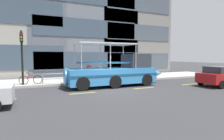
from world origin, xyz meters
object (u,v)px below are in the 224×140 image
pedestrian_mid_left (100,70)px  background_car_east (223,76)px  leaned_bicycle (31,80)px  pedestrian_mid_right (89,69)px  duck_tour_boat (117,72)px  pedestrian_near_bow (131,69)px  traffic_light_pole (22,52)px  parking_sign (143,62)px

pedestrian_mid_left → background_car_east: bearing=-40.2°
leaned_bicycle → pedestrian_mid_right: bearing=11.4°
leaned_bicycle → pedestrian_mid_left: bearing=6.7°
duck_tour_boat → pedestrian_near_bow: size_ratio=5.96×
leaned_bicycle → pedestrian_near_bow: 9.73m
traffic_light_pole → duck_tour_boat: (7.15, -2.38, -1.64)m
leaned_bicycle → background_car_east: (14.45, -6.16, 0.29)m
leaned_bicycle → pedestrian_near_bow: pedestrian_near_bow is taller
parking_sign → duck_tour_boat: bearing=-147.3°
duck_tour_boat → pedestrian_mid_left: bearing=95.3°
traffic_light_pole → pedestrian_mid_right: 6.10m
parking_sign → pedestrian_near_bow: size_ratio=1.67×
leaned_bicycle → pedestrian_mid_left: 6.35m
pedestrian_near_bow → pedestrian_mid_right: 4.49m
traffic_light_pole → pedestrian_mid_left: (6.85, 0.81, -1.66)m
pedestrian_mid_right → traffic_light_pole: bearing=-169.0°
leaned_bicycle → pedestrian_near_bow: bearing=4.3°
traffic_light_pole → duck_tour_boat: size_ratio=0.48×
duck_tour_boat → traffic_light_pole: bearing=161.6°
leaned_bicycle → background_car_east: 15.71m
traffic_light_pole → parking_sign: size_ratio=1.70×
traffic_light_pole → parking_sign: traffic_light_pole is taller
pedestrian_mid_left → background_car_east: size_ratio=0.35×
pedestrian_near_bow → pedestrian_mid_left: size_ratio=0.98×
background_car_east → parking_sign: bearing=117.5°
parking_sign → pedestrian_mid_right: 5.90m
pedestrian_mid_left → parking_sign: bearing=-4.0°
pedestrian_mid_left → leaned_bicycle: bearing=-173.3°
pedestrian_near_bow → background_car_east: size_ratio=0.35×
traffic_light_pole → leaned_bicycle: bearing=7.1°
duck_tour_boat → pedestrian_mid_left: (-0.30, 3.19, -0.02)m
parking_sign → pedestrian_mid_right: bearing=173.8°
pedestrian_near_bow → background_car_east: (4.77, -6.88, -0.24)m
pedestrian_near_bow → background_car_east: pedestrian_near_bow is taller
traffic_light_pole → pedestrian_mid_left: 7.09m
traffic_light_pole → pedestrian_mid_left: bearing=6.8°
pedestrian_near_bow → pedestrian_mid_right: bearing=175.9°
leaned_bicycle → duck_tour_boat: 7.04m
traffic_light_pole → pedestrian_near_bow: size_ratio=2.84×
traffic_light_pole → duck_tour_boat: 7.71m
leaned_bicycle → pedestrian_mid_left: (6.28, 0.74, 0.55)m
parking_sign → pedestrian_near_bow: 1.60m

